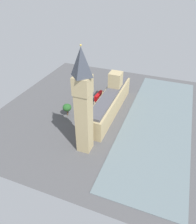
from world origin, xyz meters
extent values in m
plane|color=#4C4C4F|center=(0.00, 0.00, 0.00)|extent=(136.56, 136.56, 0.00)
cube|color=slate|center=(-33.63, 0.00, 0.12)|extent=(39.29, 122.90, 0.25)
cube|color=tan|center=(-2.00, 0.00, 6.13)|extent=(10.77, 60.38, 12.27)
cube|color=tan|center=(-2.00, -10.87, 11.77)|extent=(7.93, 7.93, 23.55)
cube|color=#4C4C54|center=(-2.00, 0.00, 13.07)|extent=(8.18, 57.96, 1.60)
cone|color=tan|center=(2.98, -27.17, 13.41)|extent=(1.20, 1.20, 2.29)
cone|color=tan|center=(2.98, -13.59, 13.27)|extent=(1.20, 1.20, 2.00)
cone|color=tan|center=(2.98, 0.00, 13.74)|extent=(1.20, 1.20, 2.95)
cone|color=tan|center=(2.98, 13.59, 13.82)|extent=(1.20, 1.20, 3.10)
cone|color=tan|center=(2.98, 27.17, 13.51)|extent=(1.20, 1.20, 2.48)
cube|color=tan|center=(-1.19, 37.18, 16.41)|extent=(6.73, 6.73, 32.83)
cube|color=tan|center=(-1.19, 37.18, 37.04)|extent=(7.40, 7.40, 8.43)
cylinder|color=silver|center=(2.66, 37.18, 37.04)|extent=(0.25, 5.11, 5.11)
torus|color=black|center=(2.66, 37.18, 37.04)|extent=(0.24, 5.35, 5.35)
cylinder|color=silver|center=(-1.19, 33.33, 37.04)|extent=(5.11, 0.25, 5.11)
torus|color=black|center=(-1.19, 33.33, 37.04)|extent=(5.35, 0.24, 5.35)
pyramid|color=#383D47|center=(-1.19, 37.18, 47.54)|extent=(7.40, 7.40, 12.56)
sphere|color=gold|center=(-1.19, 37.18, 54.22)|extent=(0.80, 0.80, 0.80)
cube|color=#B20C0F|center=(10.49, -12.97, 2.65)|extent=(3.01, 10.61, 4.20)
cube|color=black|center=(10.49, -12.97, 2.73)|extent=(3.05, 10.21, 0.70)
cylinder|color=black|center=(9.52, -9.25, 0.55)|extent=(0.40, 1.12, 1.10)
cylinder|color=black|center=(11.82, -9.36, 0.55)|extent=(0.40, 1.12, 1.10)
cylinder|color=black|center=(9.16, -16.59, 0.55)|extent=(0.40, 1.12, 1.10)
cylinder|color=black|center=(11.46, -16.70, 0.55)|extent=(0.40, 1.12, 1.10)
cube|color=navy|center=(12.28, 4.93, 0.72)|extent=(1.95, 4.60, 0.75)
cube|color=black|center=(12.29, 4.70, 1.42)|extent=(1.62, 2.58, 0.65)
cylinder|color=black|center=(11.40, 6.39, 0.34)|extent=(0.26, 0.68, 0.68)
cylinder|color=black|center=(13.14, 6.41, 0.34)|extent=(0.26, 0.68, 0.68)
cylinder|color=black|center=(11.43, 3.46, 0.34)|extent=(0.26, 0.68, 0.68)
cylinder|color=black|center=(13.17, 3.48, 0.34)|extent=(0.26, 0.68, 0.68)
cube|color=gold|center=(11.83, 15.11, 0.72)|extent=(1.81, 4.76, 0.75)
cube|color=black|center=(11.83, 15.35, 1.42)|extent=(1.51, 2.67, 0.65)
cylinder|color=black|center=(12.62, 13.59, 0.34)|extent=(0.26, 0.68, 0.68)
cylinder|color=black|center=(11.01, 13.60, 0.34)|extent=(0.26, 0.68, 0.68)
cylinder|color=black|center=(12.64, 16.63, 0.34)|extent=(0.26, 0.68, 0.68)
cylinder|color=black|center=(11.03, 16.64, 0.34)|extent=(0.26, 0.68, 0.68)
cylinder|color=maroon|center=(5.89, 23.13, 0.71)|extent=(0.67, 0.67, 1.41)
sphere|color=tan|center=(5.89, 23.13, 1.55)|extent=(0.27, 0.27, 0.27)
cube|color=navy|center=(5.67, 23.33, 0.78)|extent=(0.30, 0.31, 0.25)
cylinder|color=brown|center=(21.89, 13.40, 1.93)|extent=(0.56, 0.56, 3.87)
ellipsoid|color=#235623|center=(21.89, 13.40, 5.95)|extent=(5.57, 5.57, 4.73)
cylinder|color=brown|center=(22.90, -15.87, 2.05)|extent=(0.56, 0.56, 4.11)
ellipsoid|color=#387533|center=(22.90, -15.87, 6.18)|extent=(5.52, 5.52, 4.69)
cylinder|color=black|center=(21.59, 2.50, 3.25)|extent=(0.18, 0.18, 6.49)
sphere|color=#F2EAC6|center=(21.59, 2.50, 6.77)|extent=(0.56, 0.56, 0.56)
cylinder|color=black|center=(22.12, -2.00, 3.05)|extent=(0.18, 0.18, 6.10)
sphere|color=#F2EAC6|center=(22.12, -2.00, 6.38)|extent=(0.56, 0.56, 0.56)
camera|label=1|loc=(-37.34, 111.73, 78.58)|focal=34.10mm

